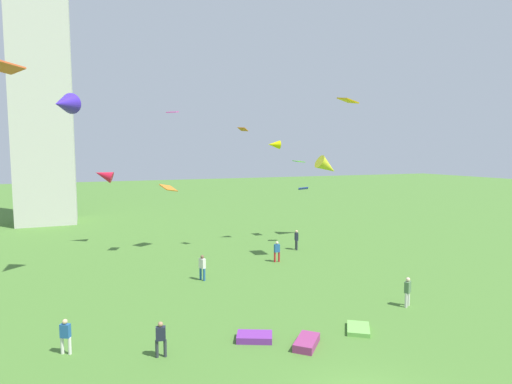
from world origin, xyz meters
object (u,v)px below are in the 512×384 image
at_px(kite_flying_8, 172,112).
at_px(kite_flying_7, 104,175).
at_px(kite_flying_0, 168,188).
at_px(kite_flying_10, 303,188).
at_px(person_2, 202,266).
at_px(kite_bundle_1, 255,337).
at_px(kite_flying_3, 274,145).
at_px(kite_flying_4, 299,161).
at_px(person_4, 161,337).
at_px(kite_flying_9, 243,129).
at_px(kite_flying_5, 348,100).
at_px(kite_flying_6, 64,104).
at_px(kite_flying_2, 327,167).
at_px(monument_obelisk, 39,22).
at_px(person_3, 65,334).
at_px(kite_bundle_2, 307,342).
at_px(person_5, 408,290).
at_px(person_0, 277,250).
at_px(kite_bundle_0, 358,329).
at_px(kite_flying_1, 4,67).
at_px(person_1, 296,239).

bearing_deg(kite_flying_8, kite_flying_7, 55.72).
xyz_separation_m(kite_flying_0, kite_flying_10, (12.02, -2.90, -0.23)).
bearing_deg(person_2, kite_bundle_1, 154.49).
distance_m(kite_flying_3, kite_flying_4, 3.51).
xyz_separation_m(person_4, kite_flying_8, (3.87, 15.90, 10.93)).
height_order(kite_flying_3, kite_flying_8, kite_flying_8).
height_order(kite_flying_7, kite_flying_9, kite_flying_9).
height_order(kite_flying_5, kite_flying_7, kite_flying_5).
relative_size(kite_flying_4, kite_flying_6, 0.48).
distance_m(kite_flying_8, kite_flying_9, 6.19).
relative_size(kite_flying_2, kite_flying_3, 2.12).
xyz_separation_m(kite_flying_9, kite_flying_10, (6.26, 0.60, -5.33)).
height_order(monument_obelisk, person_3, monument_obelisk).
height_order(kite_flying_0, kite_bundle_2, kite_flying_0).
bearing_deg(kite_flying_5, person_5, 172.84).
xyz_separation_m(kite_flying_2, kite_flying_4, (-3.14, 0.19, 0.54)).
xyz_separation_m(person_0, person_2, (-6.71, -2.33, 0.05)).
relative_size(kite_flying_3, kite_flying_10, 1.11).
bearing_deg(kite_flying_0, kite_flying_6, -176.47).
height_order(kite_flying_10, kite_bundle_0, kite_flying_10).
xyz_separation_m(person_3, kite_flying_0, (7.90, 17.96, 4.63)).
bearing_deg(person_3, person_5, 24.89).
bearing_deg(kite_flying_7, kite_flying_8, 45.46).
bearing_deg(kite_bundle_2, kite_flying_0, 95.44).
distance_m(kite_flying_4, kite_flying_10, 3.36).
bearing_deg(kite_flying_0, kite_flying_3, -48.14).
distance_m(kite_flying_7, kite_bundle_0, 27.56).
height_order(kite_flying_10, kite_bundle_2, kite_flying_10).
height_order(kite_flying_0, kite_flying_8, kite_flying_8).
bearing_deg(kite_bundle_0, kite_flying_4, 69.49).
xyz_separation_m(monument_obelisk, kite_flying_4, (23.83, -20.58, -16.25)).
bearing_deg(monument_obelisk, kite_flying_0, -60.72).
height_order(person_0, kite_bundle_0, person_0).
bearing_deg(kite_flying_10, kite_flying_8, -150.74).
bearing_deg(kite_bundle_0, kite_flying_9, 88.00).
xyz_separation_m(kite_flying_4, kite_flying_7, (-17.89, 4.56, -1.20)).
bearing_deg(kite_bundle_0, person_2, 114.36).
xyz_separation_m(kite_flying_1, kite_flying_6, (2.43, 5.43, -1.10)).
distance_m(person_1, person_4, 20.97).
xyz_separation_m(kite_flying_3, kite_flying_5, (1.80, -9.10, 3.14)).
xyz_separation_m(person_1, person_3, (-18.28, -13.26, -0.12)).
bearing_deg(kite_flying_6, person_2, 9.47).
distance_m(kite_flying_0, kite_bundle_1, 20.57).
xyz_separation_m(kite_flying_3, kite_flying_9, (-3.89, -2.06, 1.25)).
bearing_deg(kite_bundle_1, kite_flying_9, 70.91).
height_order(monument_obelisk, kite_flying_0, monument_obelisk).
height_order(kite_flying_4, kite_flying_9, kite_flying_9).
relative_size(kite_flying_0, kite_flying_6, 0.72).
bearing_deg(monument_obelisk, kite_flying_1, -88.65).
relative_size(person_1, person_3, 1.14).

